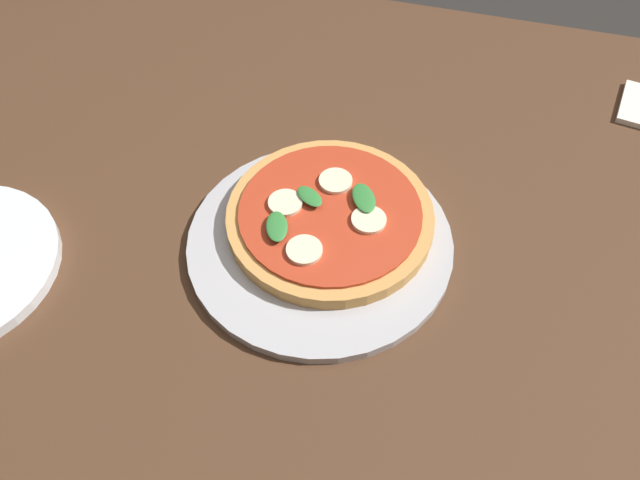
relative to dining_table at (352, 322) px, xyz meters
name	(u,v)px	position (x,y,z in m)	size (l,w,h in m)	color
dining_table	(352,322)	(0.00, 0.00, 0.00)	(1.45, 1.12, 0.76)	#4C301E
serving_tray	(320,242)	(-0.05, 0.04, 0.09)	(0.30, 0.30, 0.01)	#B2B2B7
pizza	(330,216)	(-0.05, 0.06, 0.11)	(0.24, 0.24, 0.03)	tan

